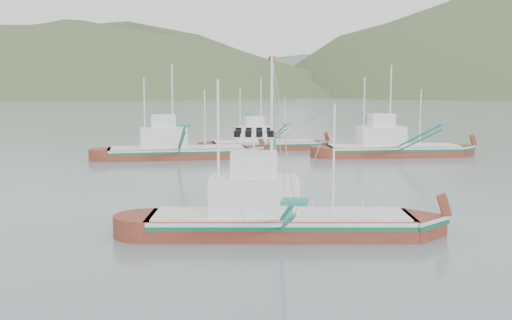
# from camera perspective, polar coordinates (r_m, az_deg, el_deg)

# --- Properties ---
(ground) EXTENTS (1200.00, 1200.00, 0.00)m
(ground) POSITION_cam_1_polar(r_m,az_deg,el_deg) (36.83, -1.49, -6.06)
(ground) COLOR slate
(ground) RESTS_ON ground
(main_boat) EXTENTS (14.69, 25.68, 10.47)m
(main_boat) POSITION_cam_1_polar(r_m,az_deg,el_deg) (34.68, 1.86, -3.91)
(main_boat) COLOR maroon
(main_boat) RESTS_ON ground
(bg_boat_right) EXTENTS (15.55, 26.68, 11.02)m
(bg_boat_right) POSITION_cam_1_polar(r_m,az_deg,el_deg) (73.69, 12.05, 1.90)
(bg_boat_right) COLOR maroon
(bg_boat_right) RESTS_ON ground
(bg_boat_left) EXTENTS (15.48, 26.32, 11.00)m
(bg_boat_left) POSITION_cam_1_polar(r_m,az_deg,el_deg) (70.46, -7.09, 1.86)
(bg_boat_left) COLOR maroon
(bg_boat_left) RESTS_ON ground
(bg_boat_far) EXTENTS (13.33, 22.63, 9.48)m
(bg_boat_far) POSITION_cam_1_polar(r_m,az_deg,el_deg) (79.10, 0.66, 2.25)
(bg_boat_far) COLOR maroon
(bg_boat_far) RESTS_ON ground
(headland_left) EXTENTS (448.00, 308.00, 210.00)m
(headland_left) POSITION_cam_1_polar(r_m,az_deg,el_deg) (437.21, -16.19, 5.52)
(headland_left) COLOR #3E542B
(headland_left) RESTS_ON ground
(ridge_distant) EXTENTS (960.00, 400.00, 240.00)m
(ridge_distant) POSITION_cam_1_polar(r_m,az_deg,el_deg) (595.79, 11.46, 5.94)
(ridge_distant) COLOR slate
(ridge_distant) RESTS_ON ground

